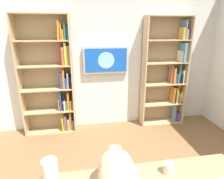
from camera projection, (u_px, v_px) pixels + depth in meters
wall_back at (107, 59)px, 3.64m from camera, size 4.52×0.06×2.70m
bookshelf_left at (168, 74)px, 3.77m from camera, size 0.87×0.28×2.12m
bookshelf_right at (53, 79)px, 3.42m from camera, size 0.92×0.28×2.14m
wall_mounted_tv at (106, 60)px, 3.56m from camera, size 0.85×0.07×0.50m
cat at (119, 178)px, 1.28m from camera, size 0.29×0.68×0.34m
paper_towel_roll at (51, 176)px, 1.35m from camera, size 0.11×0.11×0.26m
coffee_mug at (168, 168)px, 1.54m from camera, size 0.08×0.08×0.10m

